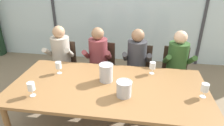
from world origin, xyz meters
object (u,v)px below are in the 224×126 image
(wine_glass_center_pour, at_px, (153,66))
(wine_glass_by_right_taster, at_px, (205,88))
(dining_table, at_px, (108,89))
(chair_left_of_center, at_px, (102,63))
(person_beige_jumper, at_px, (60,56))
(chair_near_curtain, at_px, (63,62))
(person_maroon_top, at_px, (98,58))
(person_charcoal_jacket, at_px, (136,61))
(wine_glass_near_bucket, at_px, (58,66))
(wine_glass_by_left_taster, at_px, (31,87))
(ice_bucket_primary, at_px, (106,72))
(chair_right_of_center, at_px, (175,69))
(chair_center, at_px, (138,67))
(ice_bucket_secondary, at_px, (124,88))
(person_olive_shirt, at_px, (178,63))

(wine_glass_center_pour, bearing_deg, wine_glass_by_right_taster, -40.70)
(dining_table, height_order, chair_left_of_center, chair_left_of_center)
(person_beige_jumper, bearing_deg, chair_near_curtain, 89.65)
(person_beige_jumper, distance_m, person_maroon_top, 0.68)
(person_maroon_top, distance_m, person_charcoal_jacket, 0.66)
(person_charcoal_jacket, xyz_separation_m, wine_glass_near_bucket, (-1.07, -0.65, 0.15))
(dining_table, bearing_deg, wine_glass_center_pour, 35.65)
(wine_glass_by_left_taster, distance_m, wine_glass_by_right_taster, 1.98)
(wine_glass_by_left_taster, bearing_deg, ice_bucket_primary, 30.37)
(dining_table, distance_m, chair_right_of_center, 1.41)
(chair_center, bearing_deg, ice_bucket_secondary, -89.98)
(chair_center, relative_size, ice_bucket_secondary, 4.70)
(person_maroon_top, bearing_deg, person_olive_shirt, -4.27)
(chair_left_of_center, bearing_deg, wine_glass_by_left_taster, -104.86)
(ice_bucket_primary, bearing_deg, wine_glass_center_pour, 25.65)
(person_maroon_top, distance_m, wine_glass_center_pour, 1.01)
(wine_glass_near_bucket, distance_m, wine_glass_center_pour, 1.32)
(chair_center, bearing_deg, person_charcoal_jacket, -99.79)
(person_beige_jumper, height_order, wine_glass_near_bucket, person_beige_jumper)
(wine_glass_center_pour, relative_size, wine_glass_by_right_taster, 1.00)
(chair_right_of_center, height_order, wine_glass_center_pour, wine_glass_center_pour)
(chair_left_of_center, height_order, person_olive_shirt, person_olive_shirt)
(wine_glass_near_bucket, xyz_separation_m, wine_glass_by_right_taster, (1.87, -0.30, 0.00))
(chair_right_of_center, relative_size, wine_glass_near_bucket, 5.12)
(chair_left_of_center, relative_size, person_beige_jumper, 0.74)
(chair_center, height_order, wine_glass_near_bucket, wine_glass_near_bucket)
(chair_left_of_center, distance_m, person_charcoal_jacket, 0.66)
(chair_near_curtain, bearing_deg, ice_bucket_primary, -36.66)
(ice_bucket_secondary, bearing_deg, wine_glass_center_pour, 60.06)
(person_maroon_top, distance_m, wine_glass_by_left_taster, 1.33)
(ice_bucket_secondary, xyz_separation_m, wine_glass_near_bucket, (-0.96, 0.41, 0.02))
(wine_glass_by_right_taster, bearing_deg, wine_glass_center_pour, 139.30)
(dining_table, relative_size, chair_near_curtain, 2.79)
(person_charcoal_jacket, height_order, wine_glass_near_bucket, person_charcoal_jacket)
(chair_left_of_center, bearing_deg, chair_center, 3.08)
(chair_left_of_center, relative_size, ice_bucket_primary, 3.72)
(dining_table, bearing_deg, person_charcoal_jacket, 69.05)
(ice_bucket_primary, bearing_deg, wine_glass_near_bucket, 171.42)
(ice_bucket_primary, xyz_separation_m, wine_glass_by_left_taster, (-0.79, -0.46, -0.01))
(chair_left_of_center, distance_m, wine_glass_by_left_taster, 1.53)
(ice_bucket_primary, xyz_separation_m, wine_glass_by_right_taster, (1.17, -0.19, -0.00))
(chair_near_curtain, distance_m, chair_right_of_center, 2.00)
(wine_glass_center_pour, bearing_deg, chair_right_of_center, 54.23)
(chair_center, bearing_deg, person_maroon_top, -162.41)
(chair_right_of_center, bearing_deg, wine_glass_center_pour, -121.00)
(chair_right_of_center, xyz_separation_m, wine_glass_near_bucket, (-1.73, -0.77, 0.32))
(dining_table, height_order, wine_glass_by_left_taster, wine_glass_by_left_taster)
(chair_near_curtain, bearing_deg, person_olive_shirt, 2.14)
(ice_bucket_secondary, relative_size, wine_glass_by_left_taster, 1.09)
(chair_left_of_center, distance_m, ice_bucket_primary, 1.01)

